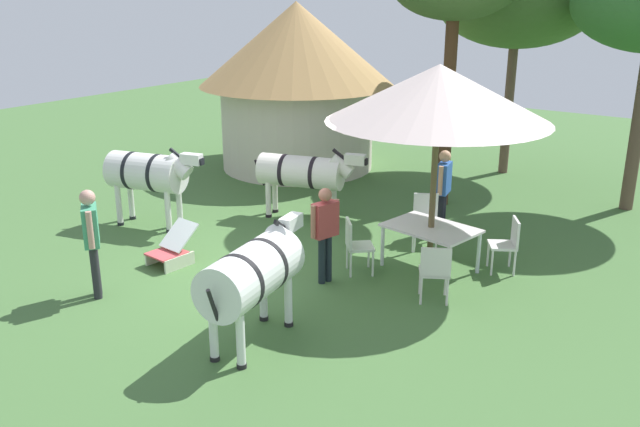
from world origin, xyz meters
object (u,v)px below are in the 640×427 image
object	(u,v)px
patio_dining_table	(431,231)
striped_lounge_chair	(172,249)
shade_umbrella	(439,93)
zebra_toward_hut	(253,272)
thatched_hut	(297,77)
patio_chair_west_end	(508,241)
patio_chair_near_lawn	(435,270)
zebra_nearest_camera	(149,173)
standing_watcher	(91,234)
patio_chair_east_end	(426,215)
guest_beside_umbrella	(443,184)
guest_behind_table	(325,227)
patio_chair_near_hut	(355,243)
zebra_by_umbrella	(303,173)

from	to	relation	value
patio_dining_table	striped_lounge_chair	xyz separation A→B (m)	(-3.66, -2.25, -0.40)
shade_umbrella	zebra_toward_hut	size ratio (longest dim) A/B	1.54
thatched_hut	patio_chair_west_end	bearing A→B (deg)	-27.33
patio_chair_near_lawn	zebra_nearest_camera	world-z (taller)	zebra_nearest_camera
standing_watcher	zebra_toward_hut	size ratio (longest dim) A/B	0.74
zebra_nearest_camera	striped_lounge_chair	bearing A→B (deg)	42.94
patio_chair_east_end	guest_beside_umbrella	size ratio (longest dim) A/B	0.56
guest_behind_table	zebra_toward_hut	xyz separation A→B (m)	(0.30, -2.07, 0.05)
patio_chair_near_hut	patio_chair_near_lawn	distance (m)	1.57
thatched_hut	shade_umbrella	size ratio (longest dim) A/B	1.40
thatched_hut	guest_behind_table	distance (m)	7.40
patio_chair_near_hut	guest_behind_table	world-z (taller)	guest_behind_table
patio_chair_west_end	guest_beside_umbrella	bearing A→B (deg)	27.37
patio_chair_near_hut	zebra_by_umbrella	size ratio (longest dim) A/B	0.39
guest_beside_umbrella	zebra_by_umbrella	distance (m)	2.77
patio_chair_near_hut	patio_chair_near_lawn	size ratio (longest dim) A/B	1.00
thatched_hut	patio_chair_near_lawn	distance (m)	8.48
striped_lounge_chair	zebra_toward_hut	size ratio (longest dim) A/B	0.37
guest_behind_table	standing_watcher	size ratio (longest dim) A/B	0.92
shade_umbrella	guest_beside_umbrella	xyz separation A→B (m)	(-0.57, 1.66, -1.93)
zebra_nearest_camera	patio_chair_near_hut	bearing A→B (deg)	79.86
patio_chair_near_hut	zebra_toward_hut	distance (m)	2.70
patio_chair_east_end	zebra_toward_hut	distance (m)	4.59
patio_chair_east_end	guest_beside_umbrella	bearing A→B (deg)	-125.27
patio_dining_table	patio_chair_east_end	distance (m)	1.26
shade_umbrella	striped_lounge_chair	xyz separation A→B (m)	(-3.66, -2.25, -2.64)
patio_chair_near_hut	striped_lounge_chair	bearing A→B (deg)	-103.38
guest_behind_table	zebra_nearest_camera	distance (m)	4.28
striped_lounge_chair	zebra_nearest_camera	world-z (taller)	zebra_nearest_camera
thatched_hut	zebra_nearest_camera	xyz separation A→B (m)	(0.39, -5.30, -1.24)
patio_chair_west_end	zebra_by_umbrella	xyz separation A→B (m)	(-4.30, 0.28, 0.43)
patio_dining_table	thatched_hut	bearing A→B (deg)	144.13
shade_umbrella	guest_beside_umbrella	world-z (taller)	shade_umbrella
patio_chair_near_hut	guest_behind_table	xyz separation A→B (m)	(-0.19, -0.58, 0.41)
zebra_by_umbrella	patio_chair_west_end	bearing A→B (deg)	71.10
guest_behind_table	standing_watcher	world-z (taller)	standing_watcher
shade_umbrella	patio_chair_near_lawn	distance (m)	2.69
thatched_hut	guest_behind_table	size ratio (longest dim) A/B	3.14
patio_chair_west_end	standing_watcher	xyz separation A→B (m)	(-4.73, -4.43, 0.49)
striped_lounge_chair	zebra_toward_hut	bearing A→B (deg)	162.42
patio_dining_table	guest_behind_table	size ratio (longest dim) A/B	1.02
patio_chair_west_end	zebra_by_umbrella	world-z (taller)	zebra_by_umbrella
zebra_nearest_camera	shade_umbrella	bearing A→B (deg)	87.73
thatched_hut	zebra_by_umbrella	world-z (taller)	thatched_hut
patio_chair_near_lawn	patio_chair_west_end	size ratio (longest dim) A/B	1.00
patio_chair_near_hut	guest_beside_umbrella	distance (m)	2.55
patio_dining_table	zebra_by_umbrella	world-z (taller)	zebra_by_umbrella
guest_behind_table	guest_beside_umbrella	bearing A→B (deg)	3.83
patio_chair_near_lawn	patio_chair_west_end	world-z (taller)	same
thatched_hut	zebra_by_umbrella	xyz separation A→B (m)	(2.56, -3.26, -1.35)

